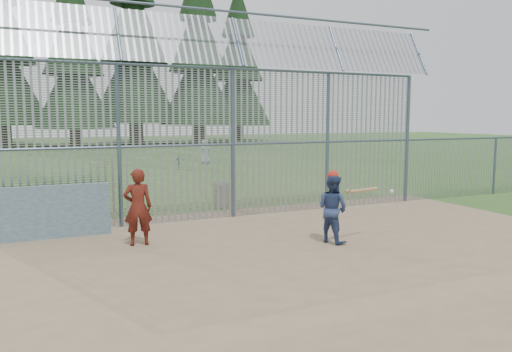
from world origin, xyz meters
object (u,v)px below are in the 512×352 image
onlooker (138,207)px  trash_can (222,195)px  dugout_wall (52,212)px  batter (332,209)px

onlooker → trash_can: 4.74m
dugout_wall → onlooker: onlooker is taller
dugout_wall → batter: (5.51, -2.90, 0.14)m
batter → onlooker: onlooker is taller
dugout_wall → trash_can: bearing=23.2°
dugout_wall → trash_can: dugout_wall is taller
batter → onlooker: (-3.88, 1.50, 0.08)m
onlooker → trash_can: onlooker is taller
trash_can → onlooker: bearing=-132.8°
batter → trash_can: size_ratio=1.80×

